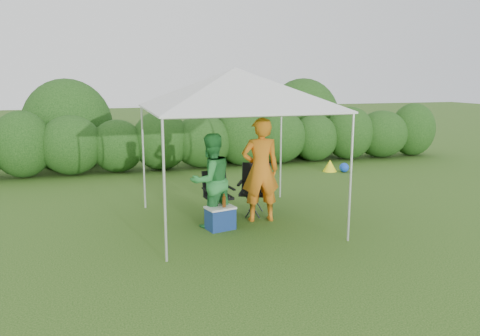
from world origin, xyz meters
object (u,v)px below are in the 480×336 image
object	(u,v)px
chair_right	(255,186)
cooler	(220,218)
woman	(211,180)
chair_left	(217,191)
canopy	(235,89)
man	(260,170)

from	to	relation	value
chair_right	cooler	xyz separation A→B (m)	(-0.91, -0.77, -0.35)
woman	cooler	size ratio (longest dim) A/B	3.04
chair_right	chair_left	bearing A→B (deg)	-156.59
canopy	chair_right	xyz separation A→B (m)	(0.55, 0.48, -1.90)
chair_left	cooler	distance (m)	0.88
canopy	woman	size ratio (longest dim) A/B	1.83
chair_left	woman	world-z (taller)	woman
chair_right	chair_left	xyz separation A→B (m)	(-0.76, 0.04, -0.06)
chair_left	man	bearing A→B (deg)	-43.56
canopy	woman	world-z (taller)	canopy
chair_right	man	xyz separation A→B (m)	(-0.06, -0.49, 0.41)
chair_left	cooler	xyz separation A→B (m)	(-0.15, -0.81, -0.29)
man	cooler	bearing A→B (deg)	24.74
cooler	woman	bearing A→B (deg)	101.75
canopy	chair_left	xyz separation A→B (m)	(-0.21, 0.52, -1.96)
canopy	man	xyz separation A→B (m)	(0.49, -0.01, -1.49)
man	chair_right	bearing A→B (deg)	-90.83
man	woman	bearing A→B (deg)	9.52
chair_right	cooler	bearing A→B (deg)	-113.13
chair_right	man	distance (m)	0.64
canopy	chair_right	bearing A→B (deg)	41.18
canopy	man	distance (m)	1.57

